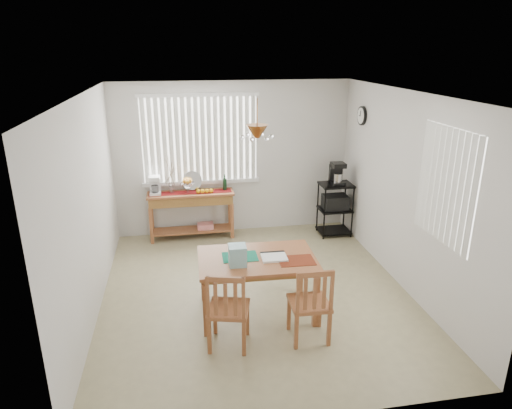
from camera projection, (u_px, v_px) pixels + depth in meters
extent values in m
cube|color=tan|center=(256.00, 292.00, 6.11)|extent=(4.00, 4.50, 0.01)
cube|color=silver|center=(233.00, 158.00, 7.83)|extent=(4.00, 0.10, 2.60)
cube|color=silver|center=(306.00, 293.00, 3.55)|extent=(4.00, 0.10, 2.60)
cube|color=silver|center=(84.00, 210.00, 5.35)|extent=(0.10, 4.50, 2.60)
cube|color=silver|center=(408.00, 192.00, 6.02)|extent=(0.10, 4.50, 2.60)
cube|color=white|center=(256.00, 89.00, 5.24)|extent=(4.00, 4.50, 0.10)
cube|color=white|center=(200.00, 140.00, 7.57)|extent=(1.90, 0.01, 1.40)
cube|color=white|center=(145.00, 142.00, 7.41)|extent=(0.07, 0.03, 1.40)
cube|color=white|center=(151.00, 141.00, 7.43)|extent=(0.07, 0.03, 1.40)
cube|color=white|center=(158.00, 141.00, 7.45)|extent=(0.07, 0.03, 1.40)
cube|color=white|center=(164.00, 141.00, 7.47)|extent=(0.07, 0.03, 1.40)
cube|color=white|center=(171.00, 141.00, 7.48)|extent=(0.07, 0.03, 1.40)
cube|color=white|center=(177.00, 141.00, 7.50)|extent=(0.07, 0.03, 1.40)
cube|color=white|center=(184.00, 140.00, 7.52)|extent=(0.07, 0.03, 1.40)
cube|color=white|center=(190.00, 140.00, 7.53)|extent=(0.07, 0.03, 1.40)
cube|color=white|center=(197.00, 140.00, 7.55)|extent=(0.07, 0.03, 1.40)
cube|color=white|center=(203.00, 140.00, 7.57)|extent=(0.07, 0.03, 1.40)
cube|color=white|center=(210.00, 139.00, 7.59)|extent=(0.07, 0.03, 1.40)
cube|color=white|center=(216.00, 139.00, 7.60)|extent=(0.07, 0.03, 1.40)
cube|color=white|center=(222.00, 139.00, 7.62)|extent=(0.07, 0.03, 1.40)
cube|color=white|center=(228.00, 139.00, 7.64)|extent=(0.07, 0.03, 1.40)
cube|color=white|center=(235.00, 139.00, 7.65)|extent=(0.07, 0.03, 1.40)
cube|color=white|center=(241.00, 138.00, 7.67)|extent=(0.07, 0.03, 1.40)
cube|color=white|center=(247.00, 138.00, 7.69)|extent=(0.07, 0.03, 1.40)
cube|color=white|center=(253.00, 138.00, 7.71)|extent=(0.07, 0.03, 1.40)
cube|color=white|center=(202.00, 182.00, 7.79)|extent=(1.98, 0.06, 0.06)
cube|color=white|center=(198.00, 95.00, 7.31)|extent=(1.98, 0.06, 0.06)
cube|color=white|center=(446.00, 186.00, 5.06)|extent=(0.01, 1.10, 1.30)
cube|color=white|center=(473.00, 200.00, 4.60)|extent=(0.03, 0.07, 1.30)
cube|color=white|center=(467.00, 197.00, 4.70)|extent=(0.03, 0.07, 1.30)
cube|color=white|center=(460.00, 194.00, 4.80)|extent=(0.03, 0.07, 1.30)
cube|color=white|center=(454.00, 190.00, 4.90)|extent=(0.03, 0.07, 1.30)
cube|color=white|center=(448.00, 188.00, 5.01)|extent=(0.03, 0.07, 1.30)
cube|color=white|center=(443.00, 185.00, 5.11)|extent=(0.03, 0.07, 1.30)
cube|color=white|center=(438.00, 182.00, 5.21)|extent=(0.03, 0.07, 1.30)
cube|color=white|center=(432.00, 179.00, 5.31)|extent=(0.03, 0.07, 1.30)
cube|color=white|center=(428.00, 177.00, 5.41)|extent=(0.03, 0.07, 1.30)
cube|color=white|center=(423.00, 174.00, 5.52)|extent=(0.03, 0.07, 1.30)
cylinder|color=black|center=(362.00, 116.00, 7.19)|extent=(0.04, 0.30, 0.30)
cylinder|color=white|center=(361.00, 116.00, 7.19)|extent=(0.01, 0.25, 0.25)
cylinder|color=brown|center=(257.00, 114.00, 4.86)|extent=(0.01, 0.01, 0.34)
cone|color=brown|center=(257.00, 131.00, 4.92)|extent=(0.24, 0.24, 0.14)
sphere|color=white|center=(272.00, 136.00, 4.96)|extent=(0.05, 0.05, 0.05)
sphere|color=white|center=(262.00, 134.00, 5.08)|extent=(0.05, 0.05, 0.05)
sphere|color=white|center=(248.00, 135.00, 5.05)|extent=(0.05, 0.05, 0.05)
sphere|color=white|center=(242.00, 137.00, 4.91)|extent=(0.05, 0.05, 0.05)
sphere|color=white|center=(252.00, 139.00, 4.80)|extent=(0.05, 0.05, 0.05)
sphere|color=white|center=(267.00, 139.00, 4.82)|extent=(0.05, 0.05, 0.05)
cube|color=#9E5C35|center=(191.00, 194.00, 7.62)|extent=(1.43, 0.40, 0.04)
cube|color=olive|center=(191.00, 199.00, 7.65)|extent=(1.38, 0.37, 0.14)
cube|color=#9E5C35|center=(151.00, 226.00, 7.52)|extent=(0.05, 0.05, 0.62)
cube|color=#9E5C35|center=(232.00, 221.00, 7.74)|extent=(0.05, 0.05, 0.62)
cube|color=#9E5C35|center=(152.00, 219.00, 7.81)|extent=(0.05, 0.05, 0.62)
cube|color=#9E5C35|center=(230.00, 215.00, 8.03)|extent=(0.05, 0.05, 0.62)
cube|color=#9E5C35|center=(192.00, 230.00, 7.83)|extent=(1.33, 0.35, 0.03)
cube|color=red|center=(205.00, 226.00, 7.85)|extent=(0.27, 0.20, 0.09)
cube|color=maroon|center=(191.00, 192.00, 7.61)|extent=(1.36, 0.22, 0.01)
cube|color=white|center=(155.00, 193.00, 7.51)|extent=(0.18, 0.22, 0.04)
cube|color=white|center=(155.00, 185.00, 7.54)|extent=(0.18, 0.07, 0.27)
cube|color=white|center=(154.00, 178.00, 7.41)|extent=(0.18, 0.20, 0.06)
cylinder|color=white|center=(155.00, 189.00, 7.46)|extent=(0.12, 0.12, 0.12)
cylinder|color=white|center=(188.00, 190.00, 7.57)|extent=(0.04, 0.04, 0.09)
cone|color=white|center=(187.00, 186.00, 7.55)|extent=(0.23, 0.23, 0.08)
sphere|color=#CB4F1B|center=(190.00, 181.00, 7.53)|extent=(0.07, 0.07, 0.07)
sphere|color=#CB4F1B|center=(187.00, 180.00, 7.56)|extent=(0.07, 0.07, 0.07)
sphere|color=#CB4F1B|center=(185.00, 181.00, 7.51)|extent=(0.07, 0.07, 0.07)
sphere|color=#CB4F1B|center=(187.00, 182.00, 7.48)|extent=(0.07, 0.07, 0.07)
sphere|color=#DD9B0B|center=(198.00, 191.00, 7.55)|extent=(0.07, 0.07, 0.07)
sphere|color=#DD9B0B|center=(203.00, 191.00, 7.57)|extent=(0.07, 0.07, 0.07)
sphere|color=#DD9B0B|center=(207.00, 191.00, 7.58)|extent=(0.07, 0.07, 0.07)
sphere|color=#DD9B0B|center=(211.00, 191.00, 7.59)|extent=(0.07, 0.07, 0.07)
cylinder|color=silver|center=(192.00, 180.00, 7.72)|extent=(0.32, 0.08, 0.32)
cylinder|color=white|center=(171.00, 189.00, 7.58)|extent=(0.07, 0.07, 0.13)
cylinder|color=#4C3823|center=(170.00, 174.00, 7.50)|extent=(0.08, 0.04, 0.40)
cylinder|color=#4C3823|center=(170.00, 172.00, 7.49)|extent=(0.12, 0.05, 0.43)
cylinder|color=#4C3823|center=(170.00, 175.00, 7.50)|extent=(0.16, 0.07, 0.32)
cylinder|color=#4C3823|center=(170.00, 171.00, 7.48)|extent=(0.05, 0.02, 0.49)
cylinder|color=#4C3823|center=(170.00, 176.00, 7.51)|extent=(0.20, 0.09, 0.28)
cylinder|color=black|center=(225.00, 184.00, 7.71)|extent=(0.07, 0.07, 0.21)
cylinder|color=black|center=(225.00, 176.00, 7.67)|extent=(0.03, 0.03, 0.07)
cylinder|color=black|center=(324.00, 214.00, 7.64)|extent=(0.03, 0.03, 0.92)
cylinder|color=black|center=(353.00, 212.00, 7.72)|extent=(0.03, 0.03, 0.92)
cylinder|color=black|center=(318.00, 206.00, 8.00)|extent=(0.03, 0.03, 0.92)
cylinder|color=black|center=(344.00, 205.00, 8.08)|extent=(0.03, 0.03, 0.92)
cube|color=black|center=(336.00, 185.00, 7.72)|extent=(0.54, 0.43, 0.03)
cube|color=black|center=(335.00, 209.00, 7.86)|extent=(0.54, 0.43, 0.03)
cube|color=black|center=(333.00, 230.00, 7.99)|extent=(0.54, 0.43, 0.03)
cube|color=black|center=(335.00, 202.00, 7.82)|extent=(0.41, 0.32, 0.24)
cube|color=black|center=(337.00, 183.00, 7.68)|extent=(0.22, 0.26, 0.05)
cube|color=black|center=(336.00, 174.00, 7.72)|extent=(0.22, 0.09, 0.32)
cube|color=black|center=(338.00, 165.00, 7.58)|extent=(0.22, 0.24, 0.08)
cylinder|color=silver|center=(337.00, 177.00, 7.64)|extent=(0.14, 0.14, 0.14)
cube|color=#9E5C35|center=(257.00, 259.00, 5.42)|extent=(1.41, 0.93, 0.04)
cube|color=olive|center=(257.00, 263.00, 5.43)|extent=(1.31, 0.83, 0.06)
cube|color=#9E5C35|center=(206.00, 310.00, 5.10)|extent=(0.07, 0.07, 0.64)
cube|color=#9E5C35|center=(316.00, 302.00, 5.28)|extent=(0.07, 0.07, 0.64)
cube|color=#9E5C35|center=(204.00, 277.00, 5.82)|extent=(0.07, 0.07, 0.64)
cube|color=#9E5C35|center=(300.00, 271.00, 6.00)|extent=(0.07, 0.07, 0.64)
cube|color=#157658|center=(240.00, 257.00, 5.43)|extent=(0.42, 0.31, 0.01)
cube|color=maroon|center=(296.00, 261.00, 5.33)|extent=(0.42, 0.31, 0.01)
cube|color=white|center=(274.00, 257.00, 5.39)|extent=(0.30, 0.25, 0.02)
cube|color=black|center=(272.00, 253.00, 5.51)|extent=(0.30, 0.04, 0.03)
cube|color=#87BCC4|center=(237.00, 255.00, 5.20)|extent=(0.20, 0.20, 0.24)
cube|color=#9E5C35|center=(229.00, 309.00, 4.91)|extent=(0.52, 0.52, 0.04)
cube|color=#9E5C35|center=(247.00, 319.00, 5.15)|extent=(0.05, 0.05, 0.42)
cube|color=#9E5C35|center=(215.00, 317.00, 5.17)|extent=(0.05, 0.05, 0.42)
cube|color=#9E5C35|center=(244.00, 338.00, 4.80)|extent=(0.05, 0.05, 0.42)
cube|color=#9E5C35|center=(209.00, 337.00, 4.83)|extent=(0.05, 0.05, 0.42)
cube|color=#9E5C35|center=(243.00, 298.00, 4.63)|extent=(0.04, 0.04, 0.47)
cube|color=#9E5C35|center=(208.00, 297.00, 4.66)|extent=(0.04, 0.04, 0.47)
cube|color=#9E5C35|center=(225.00, 280.00, 4.58)|extent=(0.38, 0.13, 0.06)
cube|color=#9E5C35|center=(236.00, 300.00, 4.64)|extent=(0.04, 0.03, 0.38)
cube|color=#9E5C35|center=(226.00, 300.00, 4.65)|extent=(0.04, 0.03, 0.38)
cube|color=#9E5C35|center=(216.00, 299.00, 4.66)|extent=(0.04, 0.03, 0.38)
cube|color=#9E5C35|center=(309.00, 303.00, 5.03)|extent=(0.44, 0.44, 0.04)
cube|color=#9E5C35|center=(320.00, 311.00, 5.30)|extent=(0.04, 0.04, 0.42)
cube|color=#9E5C35|center=(289.00, 313.00, 5.25)|extent=(0.04, 0.04, 0.42)
cube|color=#9E5C35|center=(329.00, 329.00, 4.96)|extent=(0.04, 0.04, 0.42)
cube|color=#9E5C35|center=(296.00, 332.00, 4.90)|extent=(0.04, 0.04, 0.42)
cube|color=#9E5C35|center=(332.00, 290.00, 4.79)|extent=(0.04, 0.04, 0.47)
cube|color=#9E5C35|center=(298.00, 293.00, 4.74)|extent=(0.04, 0.04, 0.47)
cube|color=#9E5C35|center=(316.00, 274.00, 4.69)|extent=(0.39, 0.04, 0.06)
cube|color=#9E5C35|center=(324.00, 293.00, 4.78)|extent=(0.04, 0.02, 0.37)
cube|color=#9E5C35|center=(315.00, 294.00, 4.77)|extent=(0.04, 0.02, 0.37)
cube|color=#9E5C35|center=(305.00, 294.00, 4.76)|extent=(0.04, 0.02, 0.37)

